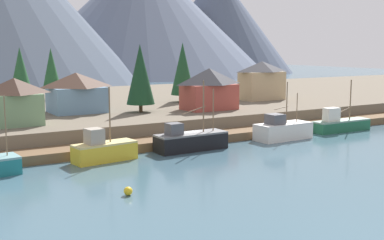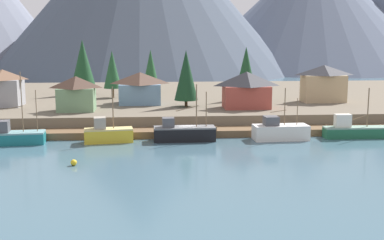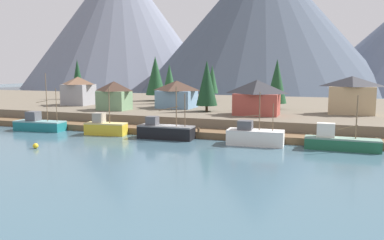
{
  "view_description": "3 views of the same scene",
  "coord_description": "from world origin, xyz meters",
  "px_view_note": "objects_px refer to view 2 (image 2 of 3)",
  "views": [
    {
      "loc": [
        -28.78,
        -48.66,
        11.46
      ],
      "look_at": [
        1.22,
        1.17,
        2.97
      ],
      "focal_mm": 46.59,
      "sensor_mm": 36.0,
      "label": 1
    },
    {
      "loc": [
        -4.71,
        -68.61,
        14.28
      ],
      "look_at": [
        0.71,
        1.0,
        2.46
      ],
      "focal_mm": 46.74,
      "sensor_mm": 36.0,
      "label": 2
    },
    {
      "loc": [
        21.83,
        -51.98,
        10.14
      ],
      "look_at": [
        2.14,
        2.42,
        2.43
      ],
      "focal_mm": 35.12,
      "sensor_mm": 36.0,
      "label": 3
    }
  ],
  "objects_px": {
    "fishing_boat_yellow": "(108,134)",
    "conifer_back_left": "(246,70)",
    "house_green": "(76,93)",
    "house_tan": "(324,83)",
    "fishing_boat_green": "(354,131)",
    "fishing_boat_white": "(280,131)",
    "fishing_boat_teal": "(10,137)",
    "house_red": "(247,90)",
    "conifer_mid_left": "(151,66)",
    "conifer_mid_right": "(83,64)",
    "house_blue": "(140,88)",
    "fishing_boat_black": "(183,133)",
    "conifer_back_right": "(112,69)",
    "house_grey": "(3,87)",
    "conifer_near_right": "(186,75)",
    "channel_buoy": "(74,163)"
  },
  "relations": [
    {
      "from": "fishing_boat_yellow",
      "to": "conifer_back_left",
      "type": "bearing_deg",
      "value": 39.14
    },
    {
      "from": "house_green",
      "to": "house_tan",
      "type": "distance_m",
      "value": 43.29
    },
    {
      "from": "house_green",
      "to": "fishing_boat_green",
      "type": "bearing_deg",
      "value": -16.59
    },
    {
      "from": "fishing_boat_yellow",
      "to": "fishing_boat_white",
      "type": "xyz_separation_m",
      "value": [
        23.68,
        -0.11,
        0.0
      ]
    },
    {
      "from": "fishing_boat_teal",
      "to": "conifer_back_left",
      "type": "xyz_separation_m",
      "value": [
        36.17,
        24.59,
        6.94
      ]
    },
    {
      "from": "fishing_boat_green",
      "to": "house_red",
      "type": "bearing_deg",
      "value": 135.52
    },
    {
      "from": "house_red",
      "to": "conifer_mid_left",
      "type": "height_order",
      "value": "conifer_mid_left"
    },
    {
      "from": "fishing_boat_teal",
      "to": "conifer_mid_right",
      "type": "bearing_deg",
      "value": 77.28
    },
    {
      "from": "conifer_mid_right",
      "to": "house_blue",
      "type": "bearing_deg",
      "value": -51.5
    },
    {
      "from": "house_red",
      "to": "fishing_boat_green",
      "type": "bearing_deg",
      "value": -44.82
    },
    {
      "from": "fishing_boat_black",
      "to": "conifer_back_left",
      "type": "distance_m",
      "value": 28.4
    },
    {
      "from": "conifer_back_right",
      "to": "house_grey",
      "type": "bearing_deg",
      "value": -149.49
    },
    {
      "from": "conifer_near_right",
      "to": "conifer_back_left",
      "type": "bearing_deg",
      "value": 35.85
    },
    {
      "from": "house_blue",
      "to": "fishing_boat_black",
      "type": "bearing_deg",
      "value": -72.51
    },
    {
      "from": "conifer_back_left",
      "to": "fishing_boat_black",
      "type": "bearing_deg",
      "value": -118.29
    },
    {
      "from": "fishing_boat_black",
      "to": "fishing_boat_green",
      "type": "height_order",
      "value": "fishing_boat_black"
    },
    {
      "from": "conifer_mid_right",
      "to": "conifer_mid_left",
      "type": "bearing_deg",
      "value": 16.76
    },
    {
      "from": "fishing_boat_black",
      "to": "conifer_back_right",
      "type": "relative_size",
      "value": 0.93
    },
    {
      "from": "fishing_boat_yellow",
      "to": "fishing_boat_black",
      "type": "bearing_deg",
      "value": -6.42
    },
    {
      "from": "house_blue",
      "to": "channel_buoy",
      "type": "xyz_separation_m",
      "value": [
        -6.63,
        -32.46,
        -4.98
      ]
    },
    {
      "from": "house_grey",
      "to": "conifer_back_left",
      "type": "relative_size",
      "value": 0.63
    },
    {
      "from": "fishing_boat_black",
      "to": "conifer_back_left",
      "type": "xyz_separation_m",
      "value": [
        13.06,
        24.27,
        6.86
      ]
    },
    {
      "from": "house_green",
      "to": "conifer_back_left",
      "type": "height_order",
      "value": "conifer_back_left"
    },
    {
      "from": "house_red",
      "to": "house_grey",
      "type": "xyz_separation_m",
      "value": [
        -40.39,
        5.57,
        0.09
      ]
    },
    {
      "from": "fishing_boat_green",
      "to": "conifer_back_left",
      "type": "relative_size",
      "value": 0.93
    },
    {
      "from": "fishing_boat_teal",
      "to": "fishing_boat_yellow",
      "type": "xyz_separation_m",
      "value": [
        12.8,
        0.2,
        0.15
      ]
    },
    {
      "from": "fishing_boat_yellow",
      "to": "house_green",
      "type": "bearing_deg",
      "value": 108.18
    },
    {
      "from": "fishing_boat_black",
      "to": "conifer_back_left",
      "type": "bearing_deg",
      "value": 60.52
    },
    {
      "from": "fishing_boat_green",
      "to": "conifer_back_left",
      "type": "distance_m",
      "value": 27.35
    },
    {
      "from": "fishing_boat_black",
      "to": "fishing_boat_green",
      "type": "bearing_deg",
      "value": -0.48
    },
    {
      "from": "fishing_boat_teal",
      "to": "conifer_back_right",
      "type": "distance_m",
      "value": 32.3
    },
    {
      "from": "fishing_boat_black",
      "to": "channel_buoy",
      "type": "bearing_deg",
      "value": -137.76
    },
    {
      "from": "fishing_boat_green",
      "to": "house_tan",
      "type": "distance_m",
      "value": 20.5
    },
    {
      "from": "house_green",
      "to": "conifer_mid_left",
      "type": "distance_m",
      "value": 29.2
    },
    {
      "from": "fishing_boat_green",
      "to": "house_red",
      "type": "xyz_separation_m",
      "value": [
        -13.08,
        13.0,
        4.55
      ]
    },
    {
      "from": "fishing_boat_black",
      "to": "fishing_boat_white",
      "type": "distance_m",
      "value": 13.37
    },
    {
      "from": "fishing_boat_yellow",
      "to": "conifer_near_right",
      "type": "height_order",
      "value": "conifer_near_right"
    },
    {
      "from": "fishing_boat_yellow",
      "to": "house_red",
      "type": "xyz_separation_m",
      "value": [
        21.46,
        13.42,
        4.38
      ]
    },
    {
      "from": "house_tan",
      "to": "house_grey",
      "type": "distance_m",
      "value": 55.65
    },
    {
      "from": "house_red",
      "to": "fishing_boat_teal",
      "type": "bearing_deg",
      "value": -158.32
    },
    {
      "from": "fishing_boat_green",
      "to": "house_grey",
      "type": "bearing_deg",
      "value": 161.19
    },
    {
      "from": "house_red",
      "to": "conifer_mid_right",
      "type": "bearing_deg",
      "value": 143.53
    },
    {
      "from": "conifer_back_left",
      "to": "house_grey",
      "type": "bearing_deg",
      "value": -172.73
    },
    {
      "from": "fishing_boat_white",
      "to": "channel_buoy",
      "type": "bearing_deg",
      "value": -157.8
    },
    {
      "from": "house_grey",
      "to": "conifer_near_right",
      "type": "relative_size",
      "value": 0.66
    },
    {
      "from": "conifer_near_right",
      "to": "conifer_back_right",
      "type": "height_order",
      "value": "conifer_near_right"
    },
    {
      "from": "house_tan",
      "to": "conifer_back_left",
      "type": "xyz_separation_m",
      "value": [
        -13.34,
        4.16,
        2.11
      ]
    },
    {
      "from": "conifer_back_right",
      "to": "fishing_boat_yellow",
      "type": "bearing_deg",
      "value": -87.05
    },
    {
      "from": "fishing_boat_yellow",
      "to": "house_grey",
      "type": "distance_m",
      "value": 27.19
    },
    {
      "from": "house_tan",
      "to": "house_grey",
      "type": "relative_size",
      "value": 1.26
    }
  ]
}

